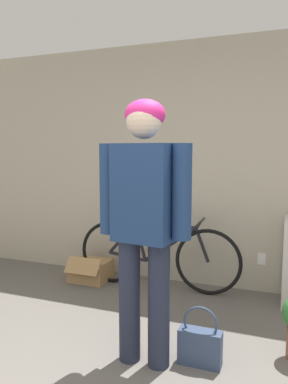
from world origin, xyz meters
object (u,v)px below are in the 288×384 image
object	(u,v)px
bicycle	(157,254)
handbag	(200,345)
cardboard_box	(91,270)
person	(144,209)

from	to	relation	value
bicycle	handbag	xyz separation A→B (m)	(0.74, -1.24, -0.23)
cardboard_box	handbag	bearing A→B (deg)	-38.29
handbag	person	bearing A→B (deg)	-163.84
handbag	bicycle	bearing A→B (deg)	120.96
person	handbag	bearing A→B (deg)	23.07
bicycle	cardboard_box	bearing A→B (deg)	-178.39
bicycle	cardboard_box	world-z (taller)	bicycle
person	handbag	distance (m)	1.01
handbag	cardboard_box	size ratio (longest dim) A/B	1.00
person	bicycle	xyz separation A→B (m)	(-0.38, 1.35, -0.71)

